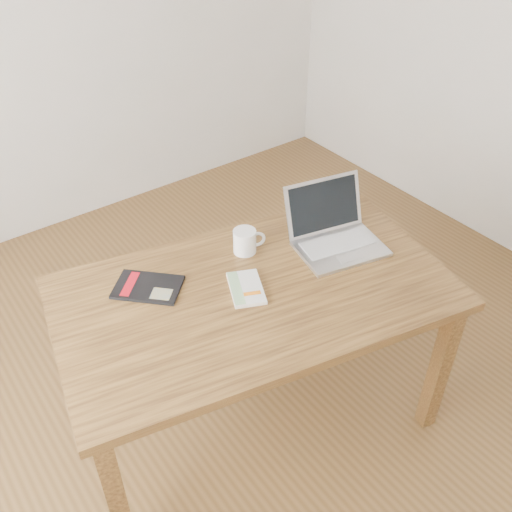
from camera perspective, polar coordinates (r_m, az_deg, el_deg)
room at (r=1.82m, az=-1.71°, el=11.12°), size 4.04×4.04×2.70m
desk at (r=2.22m, az=-0.11°, el=-5.10°), size 1.63×1.14×0.75m
white_guidebook at (r=2.16m, az=-1.00°, el=-3.24°), size 0.19×0.23×0.02m
black_guidebook at (r=2.20m, az=-10.77°, el=-3.07°), size 0.29×0.29×0.01m
laptop at (r=2.39m, az=7.86°, el=2.31°), size 0.41×0.39×0.24m
coffee_mug at (r=2.32m, az=-1.06°, el=1.53°), size 0.13×0.09×0.10m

